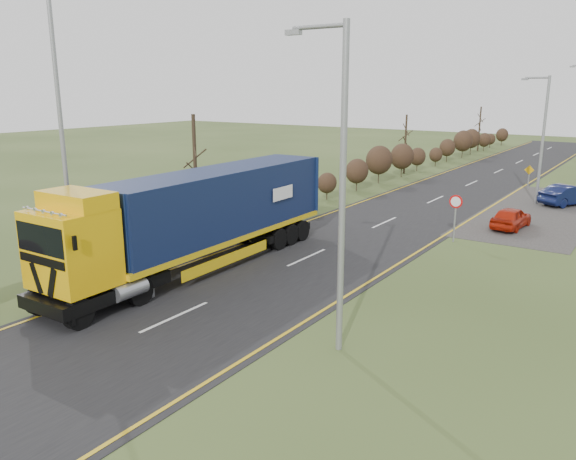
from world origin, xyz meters
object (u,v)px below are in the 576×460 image
at_px(car_red_hatchback, 511,218).
at_px(car_blue_sedan, 568,195).
at_px(streetlight_near, 339,179).
at_px(lorry, 200,214).
at_px(speed_sign, 455,209).

relative_size(car_red_hatchback, car_blue_sedan, 0.85).
distance_m(car_blue_sedan, streetlight_near, 26.45).
xyz_separation_m(lorry, car_red_hatchback, (8.86, 14.31, -1.74)).
bearing_deg(streetlight_near, car_red_hatchback, 87.87).
distance_m(lorry, car_blue_sedan, 25.03).
distance_m(car_red_hatchback, speed_sign, 4.81).
bearing_deg(lorry, speed_sign, 52.54).
relative_size(car_red_hatchback, speed_sign, 1.46).
height_order(lorry, car_red_hatchback, lorry).
xyz_separation_m(lorry, streetlight_near, (8.21, -3.30, 2.60)).
relative_size(lorry, speed_sign, 6.32).
relative_size(lorry, car_blue_sedan, 3.69).
xyz_separation_m(car_red_hatchback, streetlight_near, (-0.65, -17.61, 4.34)).
distance_m(car_blue_sedan, speed_sign, 13.22).
bearing_deg(car_blue_sedan, streetlight_near, 115.03).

